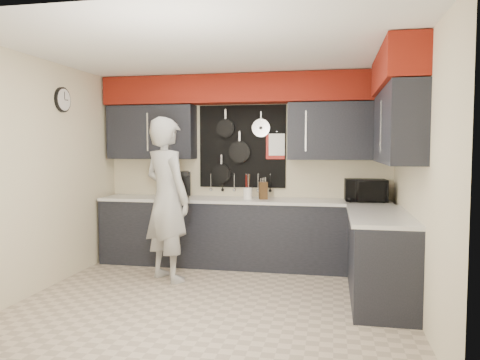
% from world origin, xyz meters
% --- Properties ---
extents(ground, '(4.00, 4.00, 0.00)m').
position_xyz_m(ground, '(0.00, 0.00, 0.00)').
color(ground, '#BEAA93').
rests_on(ground, ground).
extents(back_wall_assembly, '(4.00, 0.36, 2.60)m').
position_xyz_m(back_wall_assembly, '(0.01, 1.60, 2.01)').
color(back_wall_assembly, beige).
rests_on(back_wall_assembly, ground).
extents(right_wall_assembly, '(0.36, 3.50, 2.60)m').
position_xyz_m(right_wall_assembly, '(1.85, 0.26, 1.94)').
color(right_wall_assembly, beige).
rests_on(right_wall_assembly, ground).
extents(left_wall_assembly, '(0.05, 3.50, 2.60)m').
position_xyz_m(left_wall_assembly, '(-1.99, 0.02, 1.33)').
color(left_wall_assembly, beige).
rests_on(left_wall_assembly, ground).
extents(base_cabinets, '(3.95, 2.20, 0.92)m').
position_xyz_m(base_cabinets, '(0.49, 1.13, 0.46)').
color(base_cabinets, black).
rests_on(base_cabinets, ground).
extents(microwave, '(0.54, 0.38, 0.28)m').
position_xyz_m(microwave, '(1.62, 1.44, 1.06)').
color(microwave, black).
rests_on(microwave, base_cabinets).
extents(knife_block, '(0.13, 0.13, 0.23)m').
position_xyz_m(knife_block, '(0.29, 1.45, 1.04)').
color(knife_block, '#3A2212').
rests_on(knife_block, base_cabinets).
extents(utensil_crock, '(0.12, 0.12, 0.15)m').
position_xyz_m(utensil_crock, '(0.09, 1.41, 1.00)').
color(utensil_crock, white).
rests_on(utensil_crock, base_cabinets).
extents(coffee_maker, '(0.25, 0.29, 0.37)m').
position_xyz_m(coffee_maker, '(-0.84, 1.43, 1.11)').
color(coffee_maker, black).
rests_on(coffee_maker, base_cabinets).
extents(person, '(0.86, 0.79, 1.97)m').
position_xyz_m(person, '(-0.76, 0.62, 0.99)').
color(person, '#A0A09E').
rests_on(person, ground).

